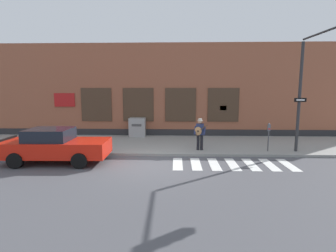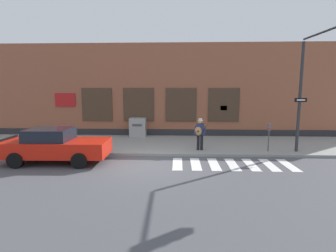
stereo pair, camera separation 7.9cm
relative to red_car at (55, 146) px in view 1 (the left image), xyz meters
The scene contains 9 objects.
ground_plane 4.32m from the red_car, ahead, with size 160.00×160.00×0.00m, color #4C4C51.
sidewalk 5.73m from the red_car, 41.80° to the left, with size 28.00×5.09×0.13m.
building_backdrop 9.64m from the red_car, 63.02° to the left, with size 28.00×4.06×6.25m.
crosswalk 7.89m from the red_car, ahead, with size 5.20×1.90×0.01m.
red_car is the anchor object (origin of this frame).
busker 6.93m from the red_car, 17.66° to the left, with size 0.72×0.60×1.64m.
traffic_light 11.98m from the red_car, ahead, with size 0.60×3.45×5.58m.
parking_meter 10.25m from the red_car, 11.12° to the left, with size 0.13×0.11×1.44m.
utility_box 6.52m from the red_car, 64.55° to the left, with size 1.06×0.71×1.23m.
Camera 1 is at (1.18, -10.88, 3.28)m, focal length 28.00 mm.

